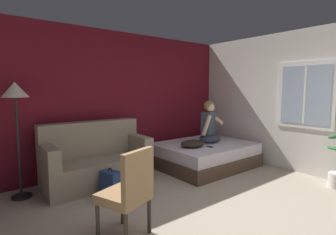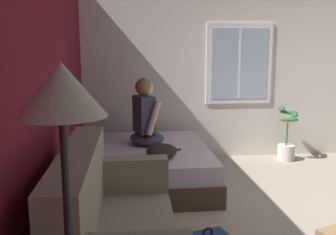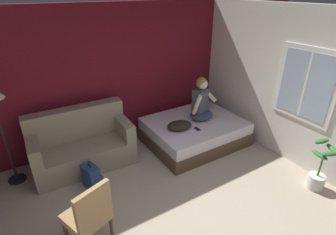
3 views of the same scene
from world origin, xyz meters
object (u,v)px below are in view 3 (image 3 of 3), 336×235
(cell_phone, at_px, (197,129))
(potted_plant, at_px, (319,172))
(side_chair, at_px, (89,214))
(person_seated, at_px, (201,102))
(backpack, at_px, (92,177))
(throw_pillow, at_px, (180,125))
(bed, at_px, (194,131))
(couch, at_px, (82,145))

(cell_phone, height_order, potted_plant, potted_plant)
(side_chair, bearing_deg, cell_phone, 23.58)
(person_seated, relative_size, cell_phone, 6.08)
(backpack, relative_size, cell_phone, 3.18)
(side_chair, xyz_separation_m, person_seated, (2.74, 1.39, 0.30))
(throw_pillow, xyz_separation_m, potted_plant, (1.26, -2.07, -0.25))
(bed, bearing_deg, person_seated, 13.60)
(bed, height_order, cell_phone, cell_phone)
(couch, distance_m, side_chair, 1.82)
(couch, relative_size, cell_phone, 11.93)
(couch, bearing_deg, backpack, -95.43)
(person_seated, distance_m, backpack, 2.52)
(bed, bearing_deg, side_chair, -152.24)
(couch, height_order, cell_phone, couch)
(bed, bearing_deg, couch, 168.86)
(couch, bearing_deg, potted_plant, -41.14)
(side_chair, relative_size, potted_plant, 1.15)
(cell_phone, xyz_separation_m, potted_plant, (0.98, -1.88, -0.18))
(side_chair, bearing_deg, bed, 27.76)
(backpack, bearing_deg, throw_pillow, 5.02)
(throw_pillow, bearing_deg, cell_phone, -34.93)
(throw_pillow, bearing_deg, side_chair, -149.62)
(bed, height_order, throw_pillow, throw_pillow)
(couch, height_order, potted_plant, couch)
(person_seated, xyz_separation_m, cell_phone, (-0.34, -0.35, -0.35))
(cell_phone, bearing_deg, backpack, 1.86)
(couch, xyz_separation_m, side_chair, (-0.39, -1.78, 0.14))
(bed, bearing_deg, throw_pillow, -166.35)
(couch, bearing_deg, person_seated, -9.32)
(bed, relative_size, throw_pillow, 3.97)
(bed, distance_m, cell_phone, 0.43)
(couch, height_order, throw_pillow, couch)
(cell_phone, relative_size, potted_plant, 0.17)
(couch, height_order, person_seated, person_seated)
(side_chair, height_order, throw_pillow, side_chair)
(bed, xyz_separation_m, side_chair, (-2.56, -1.35, 0.30))
(backpack, xyz_separation_m, throw_pillow, (1.79, 0.16, 0.36))
(cell_phone, bearing_deg, person_seated, -131.89)
(bed, distance_m, person_seated, 0.63)
(person_seated, relative_size, potted_plant, 1.03)
(side_chair, distance_m, potted_plant, 3.48)
(bed, distance_m, throw_pillow, 0.56)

